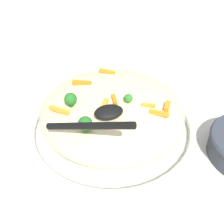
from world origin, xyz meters
The scene contains 15 objects.
ground_plane centered at (0.00, 0.00, 0.00)m, with size 2.40×2.40×0.00m, color beige.
serving_bowl centered at (0.00, 0.00, 0.02)m, with size 0.37×0.37×0.04m.
pasta_mound centered at (0.00, 0.00, 0.07)m, with size 0.31×0.31×0.08m, color beige.
carrot_piece_0 centered at (-0.05, 0.07, 0.10)m, with size 0.04×0.01×0.01m, color orange.
carrot_piece_1 centered at (0.06, -0.05, 0.10)m, with size 0.03×0.01×0.01m, color orange.
carrot_piece_2 centered at (0.10, -0.06, 0.10)m, with size 0.03×0.01×0.01m, color orange.
carrot_piece_3 centered at (0.08, -0.07, 0.10)m, with size 0.04×0.01×0.01m, color orange.
carrot_piece_4 centered at (-0.11, -0.01, 0.10)m, with size 0.04×0.01×0.01m, color orange.
carrot_piece_5 centered at (0.02, 0.10, 0.10)m, with size 0.04×0.01×0.01m, color orange.
carrot_piece_6 centered at (0.00, -0.02, 0.11)m, with size 0.03×0.01×0.01m, color orange.
carrot_piece_7 centered at (-0.02, -0.02, 0.11)m, with size 0.04×0.01×0.01m, color orange.
broccoli_floret_0 centered at (-0.07, -0.07, 0.12)m, with size 0.03×0.03×0.03m.
broccoli_floret_1 centered at (-0.09, 0.00, 0.12)m, with size 0.03×0.03×0.03m.
broccoli_floret_2 centered at (0.03, -0.03, 0.12)m, with size 0.02×0.02×0.02m.
serving_spoon centered at (-0.04, -0.08, 0.13)m, with size 0.15×0.14×0.08m.
Camera 1 is at (-0.13, -0.44, 0.46)m, focal length 44.34 mm.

